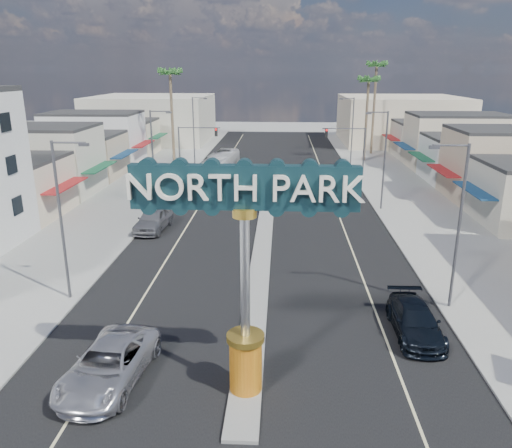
# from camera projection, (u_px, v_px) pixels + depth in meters

# --- Properties ---
(ground) EXTENTS (160.00, 160.00, 0.00)m
(ground) POSITION_uv_depth(u_px,v_px,m) (267.00, 208.00, 46.95)
(ground) COLOR gray
(ground) RESTS_ON ground
(road) EXTENTS (20.00, 120.00, 0.01)m
(road) POSITION_uv_depth(u_px,v_px,m) (267.00, 208.00, 46.95)
(road) COLOR black
(road) RESTS_ON ground
(median_island) EXTENTS (1.30, 30.00, 0.16)m
(median_island) POSITION_uv_depth(u_px,v_px,m) (259.00, 274.00, 31.67)
(median_island) COLOR gray
(median_island) RESTS_ON ground
(sidewalk_left) EXTENTS (8.00, 120.00, 0.12)m
(sidewalk_left) POSITION_uv_depth(u_px,v_px,m) (121.00, 206.00, 47.62)
(sidewalk_left) COLOR gray
(sidewalk_left) RESTS_ON ground
(sidewalk_right) EXTENTS (8.00, 120.00, 0.12)m
(sidewalk_right) POSITION_uv_depth(u_px,v_px,m) (418.00, 210.00, 46.24)
(sidewalk_right) COLOR gray
(sidewalk_right) RESTS_ON ground
(storefront_row_left) EXTENTS (12.00, 42.00, 6.00)m
(storefront_row_left) POSITION_uv_depth(u_px,v_px,m) (70.00, 152.00, 59.64)
(storefront_row_left) COLOR beige
(storefront_row_left) RESTS_ON ground
(storefront_row_right) EXTENTS (12.00, 42.00, 6.00)m
(storefront_row_right) POSITION_uv_depth(u_px,v_px,m) (479.00, 156.00, 57.26)
(storefront_row_right) COLOR #B7B29E
(storefront_row_right) RESTS_ON ground
(backdrop_far_left) EXTENTS (20.00, 20.00, 8.00)m
(backdrop_far_left) POSITION_uv_depth(u_px,v_px,m) (153.00, 119.00, 89.76)
(backdrop_far_left) COLOR #B7B29E
(backdrop_far_left) RESTS_ON ground
(backdrop_far_right) EXTENTS (20.00, 20.00, 8.00)m
(backdrop_far_right) POSITION_uv_depth(u_px,v_px,m) (400.00, 120.00, 87.58)
(backdrop_far_right) COLOR beige
(backdrop_far_right) RESTS_ON ground
(gateway_sign) EXTENTS (8.20, 1.50, 9.15)m
(gateway_sign) POSITION_uv_depth(u_px,v_px,m) (245.00, 255.00, 18.47)
(gateway_sign) COLOR #BB540E
(gateway_sign) RESTS_ON median_island
(traffic_signal_left) EXTENTS (5.09, 0.45, 6.00)m
(traffic_signal_left) POSITION_uv_depth(u_px,v_px,m) (194.00, 141.00, 59.48)
(traffic_signal_left) COLOR #47474C
(traffic_signal_left) RESTS_ON ground
(traffic_signal_right) EXTENTS (5.09, 0.45, 6.00)m
(traffic_signal_right) POSITION_uv_depth(u_px,v_px,m) (349.00, 143.00, 58.57)
(traffic_signal_right) COLOR #47474C
(traffic_signal_right) RESTS_ON ground
(streetlight_l_near) EXTENTS (2.03, 0.22, 9.00)m
(streetlight_l_near) POSITION_uv_depth(u_px,v_px,m) (63.00, 214.00, 26.89)
(streetlight_l_near) COLOR #47474C
(streetlight_l_near) RESTS_ON ground
(streetlight_l_mid) EXTENTS (2.03, 0.22, 9.00)m
(streetlight_l_mid) POSITION_uv_depth(u_px,v_px,m) (154.00, 154.00, 45.96)
(streetlight_l_mid) COLOR #47474C
(streetlight_l_mid) RESTS_ON ground
(streetlight_l_far) EXTENTS (2.03, 0.22, 9.00)m
(streetlight_l_far) POSITION_uv_depth(u_px,v_px,m) (195.00, 127.00, 66.94)
(streetlight_l_far) COLOR #47474C
(streetlight_l_far) RESTS_ON ground
(streetlight_r_near) EXTENTS (2.03, 0.22, 9.00)m
(streetlight_r_near) POSITION_uv_depth(u_px,v_px,m) (457.00, 219.00, 25.86)
(streetlight_r_near) COLOR #47474C
(streetlight_r_near) RESTS_ON ground
(streetlight_r_mid) EXTENTS (2.03, 0.22, 9.00)m
(streetlight_r_mid) POSITION_uv_depth(u_px,v_px,m) (383.00, 156.00, 44.93)
(streetlight_r_mid) COLOR #47474C
(streetlight_r_mid) RESTS_ON ground
(streetlight_r_far) EXTENTS (2.03, 0.22, 9.00)m
(streetlight_r_far) POSITION_uv_depth(u_px,v_px,m) (351.00, 128.00, 65.90)
(streetlight_r_far) COLOR #47474C
(streetlight_r_far) RESTS_ON ground
(palm_left_far) EXTENTS (2.60, 2.60, 13.10)m
(palm_left_far) POSITION_uv_depth(u_px,v_px,m) (170.00, 78.00, 63.25)
(palm_left_far) COLOR brown
(palm_left_far) RESTS_ON ground
(palm_right_mid) EXTENTS (2.60, 2.60, 12.10)m
(palm_right_mid) POSITION_uv_depth(u_px,v_px,m) (369.00, 84.00, 67.95)
(palm_right_mid) COLOR brown
(palm_right_mid) RESTS_ON ground
(palm_right_far) EXTENTS (2.60, 2.60, 14.10)m
(palm_right_far) POSITION_uv_depth(u_px,v_px,m) (376.00, 70.00, 73.04)
(palm_right_far) COLOR brown
(palm_right_far) RESTS_ON ground
(suv_left) EXTENTS (3.37, 6.21, 1.65)m
(suv_left) POSITION_uv_depth(u_px,v_px,m) (109.00, 364.00, 20.66)
(suv_left) COLOR silver
(suv_left) RESTS_ON ground
(suv_right) EXTENTS (2.12, 5.20, 1.51)m
(suv_right) POSITION_uv_depth(u_px,v_px,m) (415.00, 321.00, 24.40)
(suv_right) COLOR black
(suv_right) RESTS_ON ground
(car_parked_left) EXTENTS (2.58, 5.43, 1.79)m
(car_parked_left) POSITION_uv_depth(u_px,v_px,m) (153.00, 219.00, 40.32)
(car_parked_left) COLOR slate
(car_parked_left) RESTS_ON ground
(city_bus) EXTENTS (3.57, 10.87, 2.97)m
(city_bus) POSITION_uv_depth(u_px,v_px,m) (221.00, 165.00, 59.72)
(city_bus) COLOR silver
(city_bus) RESTS_ON ground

